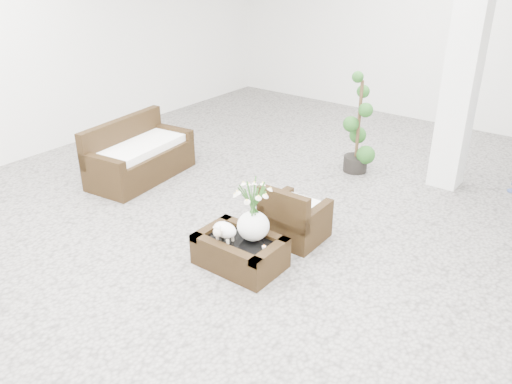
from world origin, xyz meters
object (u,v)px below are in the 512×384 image
Objects in this scene: loveseat at (140,151)px; topiary at (359,124)px; coffee_table at (240,252)px; armchair at (295,211)px.

topiary is at bearing -54.81° from loveseat.
armchair is (0.15, 0.83, 0.19)m from coffee_table.
topiary is (-0.22, 3.05, 0.58)m from coffee_table.
armchair is 2.75m from loveseat.
topiary is (2.38, 2.12, 0.32)m from loveseat.
topiary is (-0.37, 2.22, 0.39)m from armchair.
coffee_table is 0.57× the size of loveseat.
loveseat reaches higher than coffee_table.
coffee_table is 3.11m from topiary.
loveseat is (-2.60, 0.93, 0.27)m from coffee_table.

